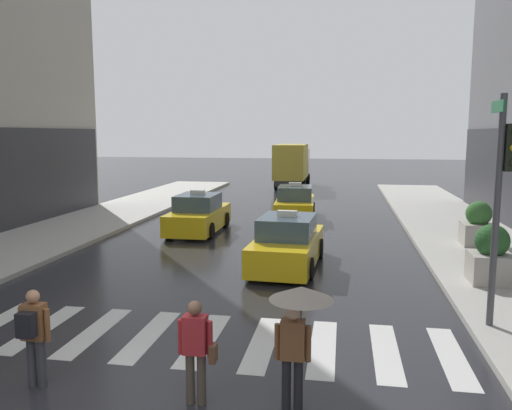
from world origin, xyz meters
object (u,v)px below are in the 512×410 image
object	(u,v)px
pedestrian_with_umbrella	(298,314)
planter_mid_block	(478,225)
taxi_lead	(287,244)
box_truck	(292,164)
pedestrian_with_backpack	(33,331)
planter_near_corner	(491,256)
taxi_third	(295,204)
taxi_second	(199,215)
traffic_light_pole	(504,178)
pedestrian_with_handbag	(196,346)

from	to	relation	value
pedestrian_with_umbrella	planter_mid_block	size ratio (longest dim) A/B	1.21
taxi_lead	box_truck	distance (m)	23.53
taxi_lead	pedestrian_with_backpack	distance (m)	9.03
planter_near_corner	planter_mid_block	xyz separation A→B (m)	(0.85, 4.92, 0.00)
box_truck	pedestrian_with_backpack	xyz separation A→B (m)	(-1.07, -31.82, -0.88)
pedestrian_with_umbrella	planter_near_corner	distance (m)	8.51
taxi_third	pedestrian_with_backpack	xyz separation A→B (m)	(-2.62, -17.62, 0.25)
taxi_third	taxi_second	bearing A→B (deg)	-132.40
taxi_third	planter_mid_block	world-z (taller)	taxi_third
traffic_light_pole	pedestrian_with_handbag	size ratio (longest dim) A/B	2.91
taxi_second	box_truck	size ratio (longest dim) A/B	0.60
taxi_second	pedestrian_with_handbag	size ratio (longest dim) A/B	2.75
box_truck	planter_mid_block	world-z (taller)	box_truck
traffic_light_pole	taxi_third	world-z (taller)	traffic_light_pole
traffic_light_pole	pedestrian_with_umbrella	bearing A→B (deg)	-135.15
taxi_third	pedestrian_with_umbrella	size ratio (longest dim) A/B	2.38
traffic_light_pole	pedestrian_with_handbag	bearing A→B (deg)	-144.29
taxi_lead	pedestrian_with_umbrella	world-z (taller)	pedestrian_with_umbrella
traffic_light_pole	pedestrian_with_umbrella	world-z (taller)	traffic_light_pole
pedestrian_with_backpack	planter_mid_block	xyz separation A→B (m)	(9.75, 12.06, -0.10)
box_truck	pedestrian_with_backpack	world-z (taller)	box_truck
taxi_second	planter_mid_block	distance (m)	10.95
taxi_lead	planter_mid_block	distance (m)	7.46
pedestrian_with_backpack	pedestrian_with_handbag	bearing A→B (deg)	-1.21
traffic_light_pole	taxi_lead	size ratio (longest dim) A/B	1.04
planter_near_corner	planter_mid_block	world-z (taller)	same
planter_near_corner	taxi_third	bearing A→B (deg)	120.94
taxi_third	planter_mid_block	xyz separation A→B (m)	(7.13, -5.56, 0.15)
box_truck	planter_mid_block	distance (m)	21.61
planter_near_corner	box_truck	bearing A→B (deg)	107.60
taxi_third	pedestrian_with_handbag	xyz separation A→B (m)	(0.14, -17.67, 0.21)
box_truck	pedestrian_with_handbag	distance (m)	31.94
taxi_third	planter_mid_block	bearing A→B (deg)	-37.92
taxi_third	pedestrian_with_backpack	bearing A→B (deg)	-98.46
pedestrian_with_umbrella	taxi_second	bearing A→B (deg)	111.75
planter_near_corner	pedestrian_with_backpack	bearing A→B (deg)	-141.28
taxi_third	planter_near_corner	xyz separation A→B (m)	(6.28, -10.48, 0.15)
taxi_lead	taxi_third	size ratio (longest dim) A/B	1.00
taxi_second	box_truck	xyz separation A→B (m)	(2.16, 18.28, 1.13)
taxi_second	box_truck	bearing A→B (deg)	83.25
taxi_lead	taxi_third	bearing A→B (deg)	93.89
taxi_second	taxi_third	bearing A→B (deg)	47.60
traffic_light_pole	planter_mid_block	size ratio (longest dim) A/B	3.00
pedestrian_with_handbag	planter_mid_block	xyz separation A→B (m)	(6.99, 12.12, -0.06)
box_truck	pedestrian_with_umbrella	size ratio (longest dim) A/B	3.89
taxi_second	pedestrian_with_handbag	xyz separation A→B (m)	(3.86, -13.61, 0.21)
box_truck	pedestrian_with_handbag	bearing A→B (deg)	-86.96
taxi_second	pedestrian_with_backpack	distance (m)	13.59
box_truck	pedestrian_with_backpack	distance (m)	31.85
traffic_light_pole	pedestrian_with_backpack	distance (m)	9.26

